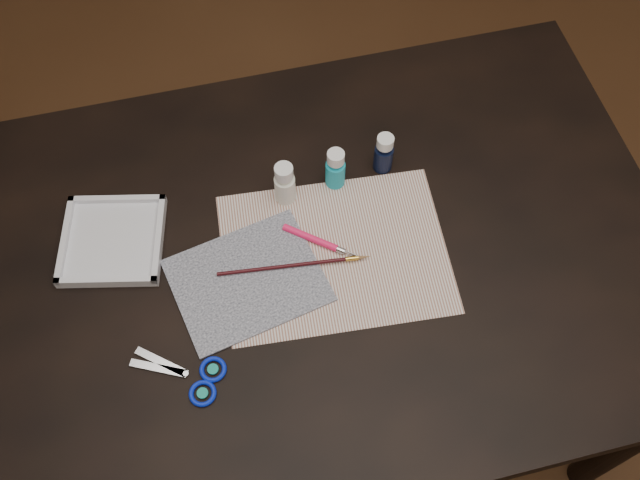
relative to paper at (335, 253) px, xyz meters
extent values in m
cube|color=#422614|center=(-0.03, 0.01, -0.76)|extent=(3.50, 3.50, 0.02)
cube|color=black|center=(-0.03, 0.01, -0.38)|extent=(1.30, 0.90, 0.75)
cube|color=silver|center=(0.00, 0.00, 0.00)|extent=(0.43, 0.34, 0.00)
cube|color=black|center=(-0.16, -0.02, 0.00)|extent=(0.29, 0.25, 0.00)
cylinder|color=white|center=(-0.06, 0.14, 0.05)|extent=(0.05, 0.05, 0.10)
cylinder|color=#19A5BD|center=(0.04, 0.15, 0.04)|extent=(0.05, 0.05, 0.09)
cylinder|color=black|center=(0.14, 0.16, 0.04)|extent=(0.04, 0.04, 0.09)
cube|color=silver|center=(-0.39, 0.12, 0.01)|extent=(0.22, 0.22, 0.02)
camera|label=1|loc=(-0.17, -0.59, 1.14)|focal=40.00mm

